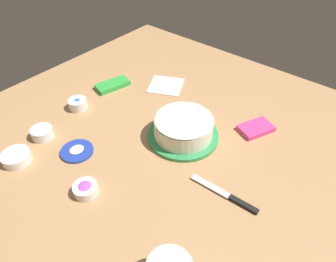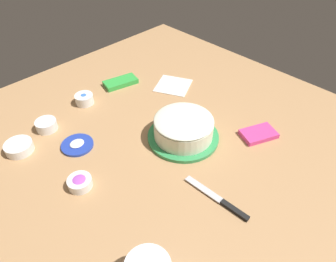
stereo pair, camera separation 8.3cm
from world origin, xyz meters
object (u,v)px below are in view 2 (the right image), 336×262
Objects in this scene: sprinkle_bowl_pink at (46,125)px; sprinkle_bowl_yellow at (19,147)px; spreading_knife at (222,201)px; sprinkle_bowl_rainbow at (80,182)px; frosting_tub_lid at (77,145)px; candy_box_upper at (121,82)px; candy_box_lower at (259,134)px; frosted_cake at (183,129)px; paper_napkin at (173,85)px; sprinkle_bowl_blue at (84,99)px.

sprinkle_bowl_yellow is (-0.13, -0.04, -0.00)m from sprinkle_bowl_pink.
sprinkle_bowl_rainbow is (-0.27, 0.36, 0.01)m from spreading_knife.
spreading_knife is 0.73m from sprinkle_bowl_pink.
candy_box_upper is at bearing 30.05° from frosting_tub_lid.
spreading_knife is 2.37× the size of sprinkle_bowl_yellow.
spreading_knife is 0.36m from candy_box_lower.
spreading_knife is at bearing -114.91° from frosted_cake.
sprinkle_bowl_rainbow reaches higher than candy_box_upper.
sprinkle_bowl_rainbow reaches higher than spreading_knife.
paper_napkin is at bearing 3.40° from frosting_tub_lid.
spreading_knife is 2.99× the size of sprinkle_bowl_rainbow.
frosted_cake is 0.54m from sprinkle_bowl_pink.
paper_napkin is (0.23, 0.28, -0.04)m from frosted_cake.
sprinkle_bowl_yellow is at bearing -162.92° from sprinkle_bowl_pink.
sprinkle_bowl_pink is at bearing 156.20° from candy_box_lower.
frosting_tub_lid is at bearing 163.73° from candy_box_lower.
sprinkle_bowl_pink is at bearing -168.22° from sprinkle_bowl_blue.
frosting_tub_lid is (-0.31, 0.25, -0.04)m from frosted_cake.
sprinkle_bowl_pink is 0.59m from paper_napkin.
sprinkle_bowl_rainbow is 0.30m from sprinkle_bowl_yellow.
frosting_tub_lid is 0.79× the size of paper_napkin.
sprinkle_bowl_pink is 0.54× the size of paper_napkin.
paper_napkin is at bearing 17.48° from sprinkle_bowl_rainbow.
sprinkle_bowl_rainbow reaches higher than candy_box_lower.
candy_box_upper is at bearing 81.86° from frosted_cake.
sprinkle_bowl_pink is 0.53× the size of candy_box_upper.
frosted_cake is at bearing -38.40° from sprinkle_bowl_yellow.
candy_box_lower is at bearing -61.65° from sprinkle_bowl_blue.
sprinkle_bowl_blue is (0.20, 0.04, 0.00)m from sprinkle_bowl_pink.
candy_box_upper is at bearing 39.29° from sprinkle_bowl_rainbow.
sprinkle_bowl_blue is at bearing 11.78° from sprinkle_bowl_pink.
frosted_cake is 1.15× the size of spreading_knife.
frosting_tub_lid is at bearing -79.66° from sprinkle_bowl_pink.
frosting_tub_lid is 0.17m from sprinkle_bowl_pink.
sprinkle_bowl_yellow is 0.76× the size of candy_box_lower.
candy_box_upper is (0.47, 0.39, -0.01)m from sprinkle_bowl_rainbow.
frosted_cake is 3.45× the size of sprinkle_bowl_blue.
sprinkle_bowl_yellow is (-0.34, 0.66, 0.01)m from spreading_knife.
frosting_tub_lid is at bearing -135.99° from candy_box_upper.
frosted_cake reaches higher than candy_box_upper.
sprinkle_bowl_rainbow is 1.01× the size of sprinkle_bowl_blue.
spreading_knife is at bearing -73.44° from sprinkle_bowl_pink.
frosting_tub_lid is 0.91× the size of candy_box_lower.
sprinkle_bowl_rainbow is (-0.06, -0.34, -0.00)m from sprinkle_bowl_pink.
frosted_cake is 3.32× the size of sprinkle_bowl_pink.
sprinkle_bowl_pink is at bearing 17.08° from sprinkle_bowl_yellow.
sprinkle_bowl_pink is at bearing -158.93° from candy_box_upper.
sprinkle_bowl_pink reaches higher than spreading_knife.
frosting_tub_lid is 0.21m from sprinkle_bowl_yellow.
paper_napkin is (0.37, -0.18, -0.02)m from sprinkle_bowl_blue.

